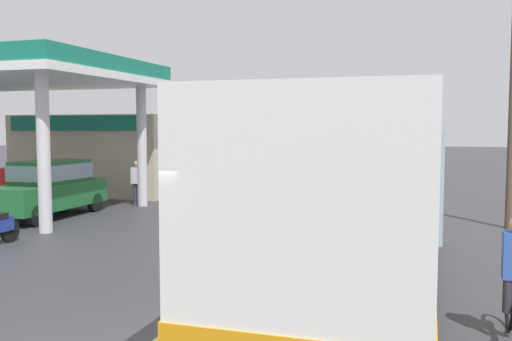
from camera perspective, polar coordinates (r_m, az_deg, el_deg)
The scene contains 8 objects.
ground at distance 26.22m, azimuth 9.74°, elevation -1.92°, with size 120.00×120.00×0.00m, color #38383D.
lane_divider_stripe at distance 21.32m, azimuth 7.92°, elevation -3.36°, with size 0.16×50.00×0.01m, color #D8CC4C.
coach_bus_main at distance 10.29m, azimuth 10.81°, elevation -2.22°, with size 2.60×11.04×3.69m.
gas_station_roadside at distance 23.94m, azimuth -17.66°, elevation 3.63°, with size 9.10×11.95×5.10m.
car_at_pump at distance 19.09m, azimuth -20.44°, elevation -1.47°, with size 1.70×4.20×1.82m.
minibus_opposing_lane at distance 28.87m, azimuth 6.52°, elevation 1.64°, with size 2.04×6.13×2.44m.
pedestrian_near_pump at distance 20.90m, azimuth -12.09°, elevation -1.01°, with size 0.55×0.22×1.66m.
car_trailing_behind_bus at distance 29.40m, azimuth 14.69°, elevation 0.68°, with size 1.70×4.20×1.82m.
Camera 1 is at (3.48, -5.83, 2.91)m, focal length 39.05 mm.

